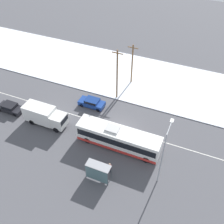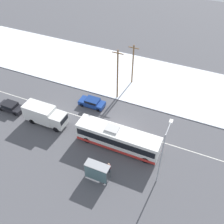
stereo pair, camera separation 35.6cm
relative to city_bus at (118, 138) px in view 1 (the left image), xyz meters
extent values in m
plane|color=#4C4C51|center=(-1.19, 3.10, -1.54)|extent=(120.00, 120.00, 0.00)
cube|color=silver|center=(-1.19, 16.46, -1.48)|extent=(80.00, 14.60, 0.12)
cube|color=silver|center=(-1.19, 3.10, -1.54)|extent=(60.00, 0.12, 0.00)
cube|color=white|center=(0.00, 0.00, 0.05)|extent=(11.46, 2.55, 2.64)
cube|color=black|center=(0.00, 0.00, 0.37)|extent=(11.00, 2.57, 1.00)
cube|color=red|center=(0.00, 0.00, -1.03)|extent=(11.35, 2.57, 0.47)
cube|color=#B2B2B2|center=(-0.86, 0.00, 1.49)|extent=(1.80, 1.40, 0.24)
cylinder|color=black|center=(4.33, -1.13, -1.04)|extent=(1.00, 0.28, 1.00)
cylinder|color=black|center=(4.33, 1.14, -1.04)|extent=(1.00, 0.28, 1.00)
cylinder|color=black|center=(-4.13, -1.13, -1.04)|extent=(1.00, 0.28, 1.00)
cylinder|color=black|center=(-4.13, 1.14, -1.04)|extent=(1.00, 0.28, 1.00)
cube|color=silver|center=(-12.44, -0.09, 0.16)|extent=(4.58, 2.30, 2.42)
cube|color=silver|center=(-9.20, -0.09, -0.10)|extent=(1.90, 2.18, 1.89)
cube|color=black|center=(-8.27, -0.09, 0.27)|extent=(0.06, 1.95, 0.83)
cylinder|color=black|center=(-9.20, -1.11, -1.09)|extent=(0.90, 0.26, 0.90)
cylinder|color=black|center=(-9.20, 0.93, -1.09)|extent=(0.90, 0.26, 0.90)
cylinder|color=black|center=(-13.36, -1.11, -1.09)|extent=(0.90, 0.26, 0.90)
cylinder|color=black|center=(-13.36, 0.93, -1.09)|extent=(0.90, 0.26, 0.90)
cube|color=navy|center=(-7.06, 6.11, -0.97)|extent=(4.17, 1.80, 0.69)
cube|color=navy|center=(-6.96, 6.11, -0.39)|extent=(2.17, 1.66, 0.46)
cube|color=black|center=(-6.96, 6.11, -0.38)|extent=(1.99, 1.69, 0.37)
cylinder|color=black|center=(-8.44, 5.32, -1.22)|extent=(0.64, 0.22, 0.64)
cylinder|color=black|center=(-8.44, 6.90, -1.22)|extent=(0.64, 0.22, 0.64)
cylinder|color=black|center=(-5.58, 5.32, -1.22)|extent=(0.64, 0.22, 0.64)
cylinder|color=black|center=(-5.58, 6.90, -1.22)|extent=(0.64, 0.22, 0.64)
cube|color=black|center=(-18.26, 0.09, -1.01)|extent=(4.12, 1.80, 0.61)
cube|color=black|center=(-18.36, 0.09, -0.47)|extent=(2.14, 1.66, 0.48)
cube|color=black|center=(-18.36, 0.09, -0.46)|extent=(1.97, 1.69, 0.38)
cylinder|color=black|center=(-16.90, -0.70, -1.22)|extent=(0.64, 0.22, 0.64)
cylinder|color=black|center=(-16.90, 0.88, -1.22)|extent=(0.64, 0.22, 0.64)
cylinder|color=black|center=(-19.72, -0.70, -1.22)|extent=(0.64, 0.22, 0.64)
cylinder|color=black|center=(-19.72, 0.88, -1.22)|extent=(0.64, 0.22, 0.64)
cylinder|color=#23232D|center=(0.50, -4.37, -1.16)|extent=(0.12, 0.12, 0.76)
cylinder|color=#23232D|center=(0.74, -4.37, -1.16)|extent=(0.12, 0.12, 0.76)
cube|color=maroon|center=(0.62, -4.37, -0.47)|extent=(0.40, 0.21, 0.63)
sphere|color=tan|center=(0.62, -4.37, -0.02)|extent=(0.26, 0.26, 0.26)
cylinder|color=maroon|center=(0.37, -4.37, -0.50)|extent=(0.10, 0.10, 0.60)
cylinder|color=maroon|center=(0.87, -4.37, -0.50)|extent=(0.10, 0.10, 0.60)
cube|color=gray|center=(-0.29, -5.63, 0.83)|extent=(3.00, 1.20, 0.06)
cube|color=slate|center=(-0.29, -6.21, -0.34)|extent=(2.88, 0.04, 2.16)
cylinder|color=#474C51|center=(-1.75, -5.07, -0.37)|extent=(0.08, 0.08, 2.34)
cylinder|color=#474C51|center=(1.17, -5.07, -0.37)|extent=(0.08, 0.08, 2.34)
cylinder|color=#474C51|center=(-1.75, -6.19, -0.37)|extent=(0.08, 0.08, 2.34)
cylinder|color=#474C51|center=(1.17, -6.19, -0.37)|extent=(0.08, 0.08, 2.34)
cylinder|color=#9EA3A8|center=(6.48, -3.26, 2.61)|extent=(0.14, 0.14, 8.30)
cylinder|color=#9EA3A8|center=(6.48, -2.09, 6.61)|extent=(0.10, 2.33, 0.10)
cube|color=silver|center=(6.48, -0.93, 6.54)|extent=(0.36, 0.60, 0.16)
cylinder|color=brown|center=(-4.20, 9.72, 2.87)|extent=(0.24, 0.24, 8.82)
cube|color=brown|center=(-4.20, 9.72, 6.78)|extent=(1.80, 0.12, 0.12)
cylinder|color=brown|center=(-3.46, 14.68, 2.15)|extent=(0.24, 0.24, 7.39)
cube|color=brown|center=(-3.46, 14.68, 5.35)|extent=(1.80, 0.12, 0.12)
camera|label=1|loc=(8.43, -22.02, 26.16)|focal=42.00mm
camera|label=2|loc=(8.76, -21.88, 26.16)|focal=42.00mm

